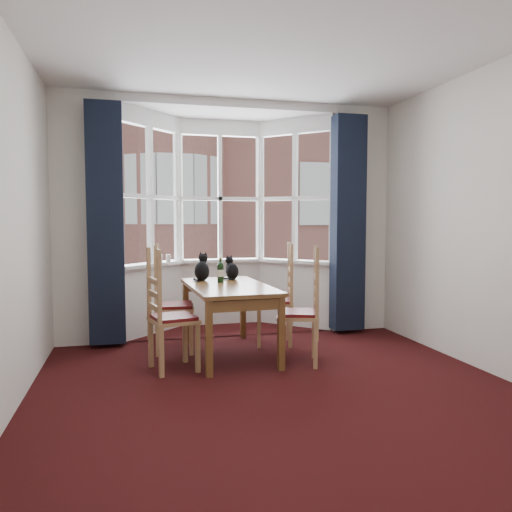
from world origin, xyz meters
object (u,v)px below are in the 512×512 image
object	(u,v)px
chair_left_near	(164,320)
cat_left	(202,269)
candle_short	(168,258)
chair_right_far	(282,302)
wine_bottle	(220,271)
cat_right	(232,270)
candle_tall	(160,258)
chair_left_far	(166,308)
chair_right_near	(307,315)
dining_table	(228,293)

from	to	relation	value
chair_left_near	cat_left	xyz separation A→B (m)	(0.47, 0.85, 0.38)
chair_left_near	candle_short	xyz separation A→B (m)	(0.16, 1.61, 0.45)
chair_right_far	wine_bottle	bearing A→B (deg)	-175.22
cat_right	wine_bottle	distance (m)	0.30
chair_right_far	cat_left	xyz separation A→B (m)	(-0.88, 0.16, 0.38)
cat_right	candle_tall	distance (m)	1.03
chair_left_far	candle_short	distance (m)	1.03
chair_left_near	chair_left_far	size ratio (longest dim) A/B	1.00
chair_right_near	cat_left	xyz separation A→B (m)	(-0.89, 0.93, 0.38)
chair_right_near	cat_left	distance (m)	1.34
chair_left_far	cat_right	xyz separation A→B (m)	(0.75, 0.20, 0.36)
dining_table	chair_left_near	bearing A→B (deg)	-148.95
dining_table	chair_left_near	xyz separation A→B (m)	(-0.68, -0.41, -0.17)
chair_left_far	chair_right_far	distance (m)	1.29
candle_tall	candle_short	world-z (taller)	candle_tall
chair_left_near	cat_right	xyz separation A→B (m)	(0.82, 0.88, 0.36)
candle_short	cat_left	bearing A→B (deg)	-67.59
cat_left	candle_short	distance (m)	0.82
cat_right	chair_left_far	bearing A→B (deg)	-165.32
chair_left_near	wine_bottle	size ratio (longest dim) A/B	3.43
wine_bottle	candle_short	distance (m)	1.09
chair_right_near	cat_right	distance (m)	1.16
cat_left	candle_short	bearing A→B (deg)	112.41
chair_right_far	candle_tall	world-z (taller)	candle_tall
cat_left	dining_table	bearing A→B (deg)	-64.53
chair_right_far	candle_short	distance (m)	1.56
chair_right_far	cat_right	xyz separation A→B (m)	(-0.54, 0.18, 0.36)
chair_right_near	candle_tall	world-z (taller)	candle_tall
chair_right_far	cat_right	size ratio (longest dim) A/B	3.30
chair_right_far	candle_tall	xyz separation A→B (m)	(-1.29, 0.88, 0.45)
chair_left_far	chair_right_near	world-z (taller)	same
chair_left_near	chair_right_far	xyz separation A→B (m)	(1.35, 0.69, 0.00)
wine_bottle	candle_tall	distance (m)	1.11
chair_left_far	chair_left_near	bearing A→B (deg)	-95.36
chair_left_far	candle_short	bearing A→B (deg)	83.84
chair_left_near	chair_right_far	world-z (taller)	same
chair_left_far	chair_right_far	size ratio (longest dim) A/B	1.00
chair_left_far	wine_bottle	distance (m)	0.69
chair_right_near	wine_bottle	xyz separation A→B (m)	(-0.72, 0.72, 0.37)
cat_right	candle_short	world-z (taller)	cat_right
chair_left_far	cat_left	world-z (taller)	cat_left
chair_left_far	cat_left	distance (m)	0.58
dining_table	chair_right_near	bearing A→B (deg)	-36.05
dining_table	chair_right_far	xyz separation A→B (m)	(0.67, 0.28, -0.17)
cat_right	candle_tall	bearing A→B (deg)	137.27
dining_table	wine_bottle	bearing A→B (deg)	100.63
cat_right	candle_tall	xyz separation A→B (m)	(-0.76, 0.70, 0.09)
candle_tall	chair_right_near	bearing A→B (deg)	-51.82
chair_right_near	cat_left	bearing A→B (deg)	133.58
candle_short	chair_right_near	bearing A→B (deg)	-54.60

